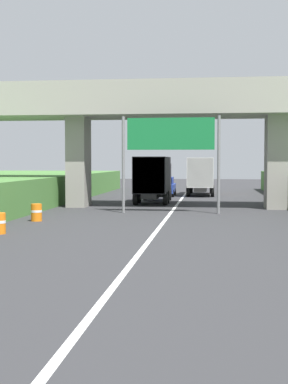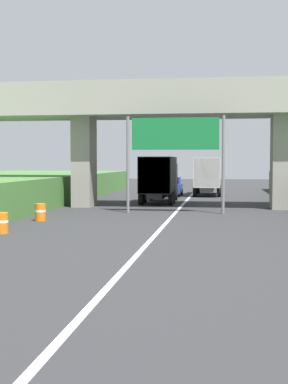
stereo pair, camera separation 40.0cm
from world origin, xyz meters
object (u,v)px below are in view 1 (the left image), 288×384
Objects in this scene: construction_barrel_4 at (36,212)px; truck_orange at (201,174)px; truck_black at (154,177)px; car_blue at (165,187)px; overhead_highway_sign at (171,141)px.

truck_orange is at bearing 70.80° from construction_barrel_4.
car_blue is at bearing 88.97° from truck_black.
construction_barrel_4 is (-8.08, -23.22, -1.47)m from truck_orange.
overhead_highway_sign is 0.81× the size of truck_orange.
truck_black reaches higher than car_blue.
car_blue is (0.15, 8.14, -1.08)m from truck_black.
truck_black reaches higher than construction_barrel_4.
construction_barrel_4 is at bearing -109.44° from truck_black.
overhead_highway_sign is 1.43× the size of car_blue.
truck_black is 1.00× the size of truck_orange.
construction_barrel_4 is at bearing -109.20° from truck_orange.
truck_orange is at bearing 85.28° from overhead_highway_sign.
overhead_highway_sign is at bearing -77.27° from truck_black.
car_blue is 4.56× the size of construction_barrel_4.
truck_orange is (1.49, 18.02, -2.39)m from overhead_highway_sign.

